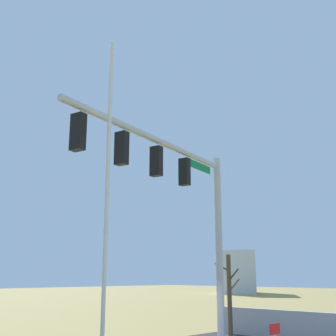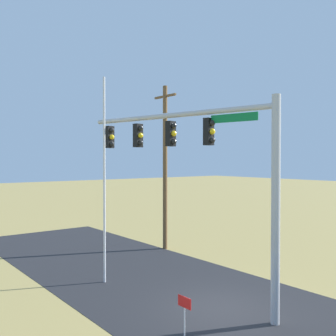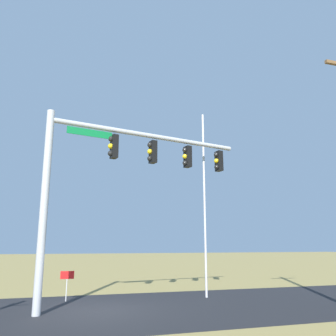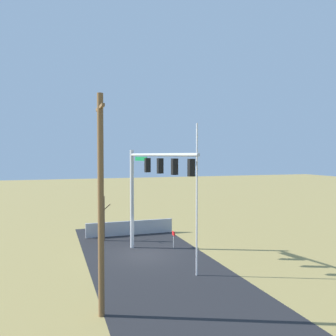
# 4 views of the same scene
# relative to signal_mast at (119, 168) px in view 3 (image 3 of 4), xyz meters

# --- Properties ---
(ground_plane) EXTENTS (160.00, 160.00, 0.00)m
(ground_plane) POSITION_rel_signal_mast_xyz_m (0.60, 0.14, -5.29)
(ground_plane) COLOR #9E894C
(road_surface) EXTENTS (28.00, 8.00, 0.01)m
(road_surface) POSITION_rel_signal_mast_xyz_m (-3.40, 0.14, -5.28)
(road_surface) COLOR #232326
(road_surface) RESTS_ON ground_plane
(sidewalk_corner) EXTENTS (6.00, 6.00, 0.01)m
(sidewalk_corner) POSITION_rel_signal_mast_xyz_m (3.69, 0.57, -5.29)
(sidewalk_corner) COLOR #B7B5AD
(sidewalk_corner) RESTS_ON ground_plane
(signal_mast) EXTENTS (8.40, 1.97, 7.21)m
(signal_mast) POSITION_rel_signal_mast_xyz_m (0.00, 0.00, 0.00)
(signal_mast) COLOR #B2B5BA
(signal_mast) RESTS_ON ground_plane
(flagpole) EXTENTS (0.10, 0.10, 8.63)m
(flagpole) POSITION_rel_signal_mast_xyz_m (-4.35, -1.59, -0.97)
(flagpole) COLOR silver
(flagpole) RESTS_ON ground_plane
(open_sign) EXTENTS (0.56, 0.04, 1.22)m
(open_sign) POSITION_rel_signal_mast_xyz_m (1.68, -2.31, -4.38)
(open_sign) COLOR silver
(open_sign) RESTS_ON ground_plane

